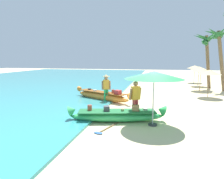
{
  "coord_description": "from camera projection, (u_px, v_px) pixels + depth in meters",
  "views": [
    {
      "loc": [
        0.74,
        -9.07,
        2.69
      ],
      "look_at": [
        -1.81,
        2.32,
        0.9
      ],
      "focal_mm": 32.78,
      "sensor_mm": 36.0,
      "label": 1
    }
  ],
  "objects": [
    {
      "name": "patio_umbrella_large",
      "position": [
        154.0,
        75.0,
        7.97
      ],
      "size": [
        2.32,
        2.32,
        2.19
      ],
      "color": "#B7B7BC",
      "rests_on": "ground"
    },
    {
      "name": "palm_tree_tall_inland",
      "position": [
        219.0,
        40.0,
        16.47
      ],
      "size": [
        2.54,
        2.52,
        5.2
      ],
      "color": "brown",
      "rests_on": "ground"
    },
    {
      "name": "person_tourist_customer",
      "position": [
        135.0,
        98.0,
        8.96
      ],
      "size": [
        0.57,
        0.47,
        1.71
      ],
      "color": "#B2383D",
      "rests_on": "ground"
    },
    {
      "name": "boat_green_foreground",
      "position": [
        117.0,
        115.0,
        8.77
      ],
      "size": [
        4.23,
        1.69,
        0.77
      ],
      "color": "#38B760",
      "rests_on": "ground"
    },
    {
      "name": "parasol_row_0",
      "position": [
        209.0,
        72.0,
        13.97
      ],
      "size": [
        1.6,
        1.6,
        1.91
      ],
      "color": "#8E6B47",
      "rests_on": "ground"
    },
    {
      "name": "parasol_row_3",
      "position": [
        195.0,
        67.0,
        22.27
      ],
      "size": [
        1.6,
        1.6,
        1.91
      ],
      "color": "#8E6B47",
      "rests_on": "ground"
    },
    {
      "name": "paddle",
      "position": [
        106.0,
        129.0,
        7.79
      ],
      "size": [
        0.75,
        1.65,
        0.05
      ],
      "color": "#8E6B47",
      "rests_on": "ground"
    },
    {
      "name": "boat_orange_midground",
      "position": [
        102.0,
        96.0,
        13.08
      ],
      "size": [
        4.17,
        2.51,
        0.83
      ],
      "color": "orange",
      "rests_on": "ground"
    },
    {
      "name": "ground_plane",
      "position": [
        140.0,
        118.0,
        9.32
      ],
      "size": [
        80.0,
        80.0,
        0.0
      ],
      "primitive_type": "plane",
      "color": "beige"
    },
    {
      "name": "sea",
      "position": [
        4.0,
        85.0,
        20.03
      ],
      "size": [
        24.0,
        56.0,
        0.1
      ],
      "primitive_type": "cube",
      "color": "teal",
      "rests_on": "ground"
    },
    {
      "name": "parasol_row_2",
      "position": [
        199.0,
        68.0,
        19.54
      ],
      "size": [
        1.6,
        1.6,
        1.91
      ],
      "color": "#8E6B47",
      "rests_on": "ground"
    },
    {
      "name": "person_vendor_hatted",
      "position": [
        106.0,
        86.0,
        12.45
      ],
      "size": [
        0.58,
        0.44,
        1.73
      ],
      "color": "green",
      "rests_on": "ground"
    },
    {
      "name": "palm_tree_far_behind",
      "position": [
        207.0,
        44.0,
        18.25
      ],
      "size": [
        2.44,
        2.9,
        5.03
      ],
      "color": "brown",
      "rests_on": "ground"
    },
    {
      "name": "parasol_row_1",
      "position": [
        201.0,
        70.0,
        16.82
      ],
      "size": [
        1.6,
        1.6,
        1.91
      ],
      "color": "#8E6B47",
      "rests_on": "ground"
    }
  ]
}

